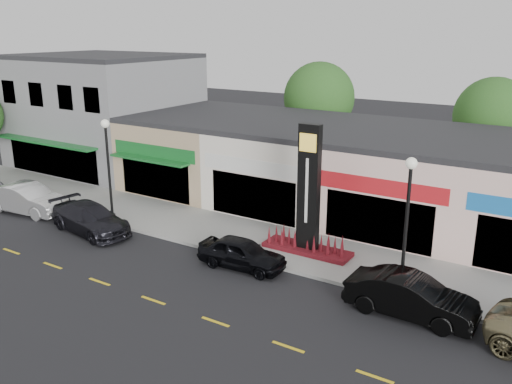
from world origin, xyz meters
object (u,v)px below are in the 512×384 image
lamp_west_near (108,160)px  car_dark_sedan (90,219)px  pylon_sign (308,208)px  car_black_conv (411,297)px  car_white_van (27,199)px  car_black_sedan (242,253)px  lamp_east_near (407,213)px

lamp_west_near → car_dark_sedan: lamp_west_near is taller
pylon_sign → lamp_west_near: bearing=-171.2°
car_dark_sedan → car_black_conv: car_black_conv is taller
lamp_west_near → car_white_van: size_ratio=1.07×
pylon_sign → car_black_conv: 6.68m
pylon_sign → car_black_sedan: pylon_sign is taller
lamp_east_near → car_black_sedan: (-6.77, -1.13, -2.80)m
lamp_west_near → car_dark_sedan: size_ratio=1.07×
car_white_van → car_dark_sedan: car_white_van is taller
pylon_sign → car_dark_sedan: pylon_sign is taller
pylon_sign → car_black_conv: pylon_sign is taller
pylon_sign → car_white_van: bearing=-168.7°
car_black_sedan → car_black_conv: (7.54, -0.20, 0.10)m
lamp_west_near → lamp_east_near: 16.00m
car_black_sedan → pylon_sign: bearing=-35.1°
lamp_west_near → car_black_conv: (16.77, -1.33, -2.70)m
lamp_east_near → car_black_sedan: bearing=-170.5°
lamp_west_near → lamp_east_near: same height
lamp_east_near → car_black_conv: 3.10m
pylon_sign → car_white_van: size_ratio=1.18×
lamp_east_near → car_dark_sedan: lamp_east_near is taller
lamp_west_near → car_dark_sedan: 3.24m
car_dark_sedan → lamp_east_near: bearing=-74.7°
lamp_east_near → car_white_van: lamp_east_near is taller
lamp_east_near → pylon_sign: pylon_sign is taller
car_black_sedan → car_black_conv: size_ratio=0.84×
lamp_east_near → car_white_van: bearing=-175.8°
car_white_van → lamp_east_near: bearing=-92.7°
pylon_sign → car_dark_sedan: 11.40m
pylon_sign → car_black_sedan: (-1.77, -2.83, -1.59)m
lamp_east_near → pylon_sign: 5.42m
car_black_sedan → car_black_conv: car_black_conv is taller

